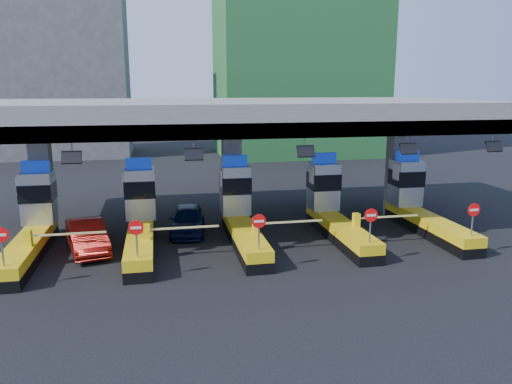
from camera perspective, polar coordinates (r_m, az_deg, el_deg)
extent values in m
plane|color=black|center=(25.81, -1.74, -5.50)|extent=(120.00, 120.00, 0.00)
cube|color=slate|center=(27.62, -2.87, 8.85)|extent=(28.00, 12.00, 1.50)
cube|color=#4C4C49|center=(22.04, -0.67, 7.03)|extent=(28.00, 0.60, 0.70)
cube|color=slate|center=(28.37, -23.20, 0.85)|extent=(1.00, 1.00, 5.50)
cube|color=slate|center=(28.03, -2.80, 1.69)|extent=(1.00, 1.00, 5.50)
cube|color=slate|center=(31.09, 15.76, 2.27)|extent=(1.00, 1.00, 5.50)
cylinder|color=slate|center=(22.00, -20.31, 4.70)|extent=(0.06, 0.06, 0.50)
cube|color=black|center=(21.85, -20.32, 3.73)|extent=(0.80, 0.38, 0.54)
cylinder|color=slate|center=(21.78, -7.17, 5.29)|extent=(0.06, 0.06, 0.50)
cube|color=black|center=(21.63, -7.10, 4.31)|extent=(0.80, 0.38, 0.54)
cylinder|color=slate|center=(22.69, 5.58, 5.59)|extent=(0.06, 0.06, 0.50)
cube|color=black|center=(22.54, 5.71, 4.65)|extent=(0.80, 0.38, 0.54)
cylinder|color=slate|center=(24.60, 16.86, 5.63)|extent=(0.06, 0.06, 0.50)
cube|color=black|center=(24.47, 17.03, 4.76)|extent=(0.80, 0.38, 0.54)
cylinder|color=slate|center=(27.01, 25.36, 5.52)|extent=(0.06, 0.06, 0.50)
cube|color=black|center=(26.88, 25.54, 4.72)|extent=(0.80, 0.38, 0.54)
cube|color=black|center=(25.18, -24.55, -6.48)|extent=(1.20, 8.00, 0.50)
cube|color=#E5B70C|center=(25.04, -24.65, -5.39)|extent=(1.20, 8.00, 0.50)
cube|color=#9EA3A8|center=(27.31, -23.62, -0.56)|extent=(1.50, 1.50, 2.60)
cube|color=black|center=(27.23, -23.68, 0.05)|extent=(1.56, 1.56, 0.90)
cube|color=#0C2DBF|center=(27.04, -23.90, 2.71)|extent=(1.30, 0.35, 0.55)
cube|color=white|center=(27.08, -25.53, 0.69)|extent=(0.06, 0.70, 0.90)
cylinder|color=slate|center=(21.45, -27.01, -5.90)|extent=(0.07, 0.07, 1.30)
cylinder|color=red|center=(21.26, -27.18, -4.38)|extent=(0.60, 0.04, 0.60)
cube|color=white|center=(21.24, -27.20, -4.40)|extent=(0.42, 0.02, 0.10)
cube|color=#E5B70C|center=(23.67, -24.60, -4.84)|extent=(0.30, 0.35, 0.70)
cube|color=white|center=(23.31, -20.66, -4.51)|extent=(3.20, 0.08, 0.08)
cube|color=black|center=(24.48, -13.04, -6.19)|extent=(1.20, 8.00, 0.50)
cube|color=#E5B70C|center=(24.34, -13.09, -5.07)|extent=(1.20, 8.00, 0.50)
cube|color=#9EA3A8|center=(26.67, -13.09, -0.13)|extent=(1.50, 1.50, 2.60)
cube|color=black|center=(26.59, -13.12, 0.49)|extent=(1.56, 1.56, 0.90)
cube|color=#0C2DBF|center=(26.39, -13.25, 3.22)|extent=(1.30, 0.35, 0.55)
cube|color=white|center=(26.28, -14.92, 1.15)|extent=(0.06, 0.70, 0.90)
cylinder|color=slate|center=(20.63, -13.48, -5.57)|extent=(0.07, 0.07, 1.30)
cylinder|color=red|center=(20.43, -13.57, -3.99)|extent=(0.60, 0.04, 0.60)
cube|color=white|center=(20.41, -13.57, -4.01)|extent=(0.42, 0.02, 0.10)
cube|color=#E5B70C|center=(23.00, -12.37, -4.47)|extent=(0.30, 0.35, 0.70)
cube|color=white|center=(22.99, -8.26, -4.06)|extent=(3.20, 0.08, 0.08)
cube|color=black|center=(24.80, -1.36, -5.64)|extent=(1.20, 8.00, 0.50)
cube|color=#E5B70C|center=(24.65, -1.37, -4.53)|extent=(1.20, 8.00, 0.50)
cube|color=#9EA3A8|center=(26.95, -2.41, 0.30)|extent=(1.50, 1.50, 2.60)
cube|color=black|center=(26.87, -2.41, 0.92)|extent=(1.56, 1.56, 0.90)
cube|color=#0C2DBF|center=(26.68, -2.44, 3.62)|extent=(1.30, 0.35, 0.55)
cube|color=white|center=(26.42, -4.04, 1.59)|extent=(0.06, 0.70, 0.90)
cylinder|color=slate|center=(21.00, 0.32, -4.92)|extent=(0.07, 0.07, 1.30)
cylinder|color=red|center=(20.81, 0.34, -3.36)|extent=(0.60, 0.04, 0.60)
cube|color=white|center=(20.78, 0.35, -3.38)|extent=(0.42, 0.02, 0.10)
cube|color=#E5B70C|center=(23.41, -0.02, -3.89)|extent=(0.30, 0.35, 0.70)
cube|color=white|center=(23.75, 3.89, -3.44)|extent=(3.20, 0.08, 0.08)
cube|color=black|center=(26.08, 9.56, -4.91)|extent=(1.20, 8.00, 0.50)
cube|color=#E5B70C|center=(25.94, 9.60, -3.85)|extent=(1.20, 8.00, 0.50)
cube|color=#9EA3A8|center=(28.14, 7.70, 0.70)|extent=(1.50, 1.50, 2.60)
cube|color=black|center=(28.07, 7.73, 1.29)|extent=(1.56, 1.56, 0.90)
cube|color=#0C2DBF|center=(27.88, 7.79, 3.89)|extent=(1.30, 0.35, 0.55)
cube|color=white|center=(27.48, 6.36, 1.95)|extent=(0.06, 0.70, 0.90)
cylinder|color=slate|center=(22.51, 12.92, -4.07)|extent=(0.07, 0.07, 1.30)
cylinder|color=red|center=(22.32, 13.03, -2.61)|extent=(0.60, 0.04, 0.60)
cube|color=white|center=(22.30, 13.05, -2.62)|extent=(0.42, 0.02, 0.10)
cube|color=#E5B70C|center=(24.84, 11.38, -3.20)|extent=(0.30, 0.35, 0.70)
cube|color=white|center=(25.48, 14.83, -2.75)|extent=(3.20, 0.08, 0.08)
cube|color=black|center=(28.21, 19.13, -4.13)|extent=(1.20, 8.00, 0.50)
cube|color=#E5B70C|center=(28.08, 19.20, -3.14)|extent=(1.20, 8.00, 0.50)
cube|color=#9EA3A8|center=(30.12, 16.74, 1.04)|extent=(1.50, 1.50, 2.60)
cube|color=black|center=(30.05, 16.79, 1.59)|extent=(1.56, 1.56, 0.90)
cube|color=#0C2DBF|center=(29.88, 16.92, 4.02)|extent=(1.30, 0.35, 0.55)
cube|color=white|center=(29.37, 15.71, 2.22)|extent=(0.06, 0.70, 0.90)
cylinder|color=slate|center=(24.94, 23.49, -3.20)|extent=(0.07, 0.07, 1.30)
cylinder|color=red|center=(24.77, 23.64, -1.88)|extent=(0.60, 0.04, 0.60)
cube|color=white|center=(24.75, 23.68, -1.89)|extent=(0.42, 0.02, 0.10)
cube|color=#E5B70C|center=(27.13, 21.20, -2.50)|extent=(0.30, 0.35, 0.70)
cube|color=white|center=(28.01, 24.07, -2.08)|extent=(3.20, 0.08, 0.08)
cube|color=#1E5926|center=(58.86, 4.85, 18.04)|extent=(18.00, 12.00, 28.00)
cube|color=#4C4C49|center=(61.11, -21.16, 12.38)|extent=(14.00, 10.00, 18.00)
imported|color=black|center=(27.06, -7.82, -3.13)|extent=(2.22, 4.57, 1.50)
imported|color=maroon|center=(25.21, -18.75, -4.81)|extent=(2.67, 4.80, 1.50)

